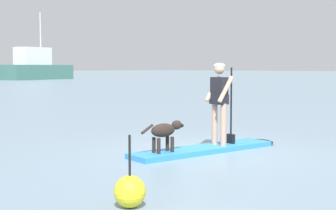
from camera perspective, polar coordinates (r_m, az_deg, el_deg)
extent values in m
plane|color=gray|center=(10.11, 4.10, -5.40)|extent=(400.00, 400.00, 0.00)
cube|color=#338CD8|center=(10.10, 4.10, -5.12)|extent=(3.41, 1.16, 0.10)
ellipsoid|color=black|center=(11.27, 10.47, -4.19)|extent=(0.65, 0.72, 0.10)
cylinder|color=tan|center=(10.41, 5.38, -2.14)|extent=(0.12, 0.12, 0.87)
cylinder|color=tan|center=(10.22, 6.38, -2.27)|extent=(0.12, 0.12, 0.87)
cube|color=black|center=(10.27, 5.90, 0.66)|extent=(0.27, 0.39, 0.20)
cube|color=black|center=(10.26, 5.90, 1.71)|extent=(0.25, 0.37, 0.54)
sphere|color=tan|center=(10.25, 5.92, 4.16)|extent=(0.22, 0.22, 0.22)
ellipsoid|color=white|center=(10.25, 5.93, 4.50)|extent=(0.23, 0.23, 0.11)
cylinder|color=tan|center=(10.40, 5.18, 1.87)|extent=(0.43, 0.15, 0.54)
cylinder|color=tan|center=(10.12, 6.65, 1.80)|extent=(0.43, 0.15, 0.54)
cylinder|color=black|center=(10.52, 7.27, -0.07)|extent=(0.04, 0.04, 1.61)
cube|color=black|center=(10.60, 7.23, -3.87)|extent=(0.11, 0.19, 0.20)
ellipsoid|color=#2D231E|center=(9.38, -0.57, -2.92)|extent=(0.56, 0.30, 0.26)
ellipsoid|color=#2D231E|center=(9.57, 1.00, -2.31)|extent=(0.24, 0.19, 0.18)
ellipsoid|color=black|center=(9.64, 1.51, -2.37)|extent=(0.13, 0.10, 0.08)
cylinder|color=#2D231E|center=(9.16, -2.41, -2.79)|extent=(0.27, 0.09, 0.18)
cylinder|color=#2D231E|center=(9.58, -0.07, -4.44)|extent=(0.07, 0.07, 0.29)
cylinder|color=#2D231E|center=(9.46, 0.50, -4.55)|extent=(0.07, 0.07, 0.29)
cylinder|color=#2D231E|center=(9.39, -1.64, -4.62)|extent=(0.07, 0.07, 0.29)
cylinder|color=#2D231E|center=(9.27, -1.08, -4.74)|extent=(0.07, 0.07, 0.29)
cube|color=#3F7266|center=(71.89, -14.72, 3.67)|extent=(10.69, 5.23, 2.04)
cube|color=silver|center=(71.51, -15.28, 5.44)|extent=(4.99, 3.40, 2.42)
cylinder|color=silver|center=(72.27, -14.44, 7.38)|extent=(0.20, 0.20, 7.29)
cylinder|color=silver|center=(71.51, -15.28, 5.44)|extent=(3.55, 0.74, 0.14)
sphere|color=yellow|center=(6.15, -4.41, -9.90)|extent=(0.40, 0.40, 0.40)
cylinder|color=black|center=(6.05, -4.43, -5.79)|extent=(0.03, 0.03, 0.50)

